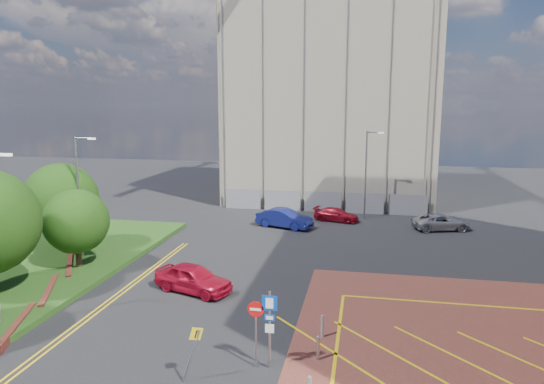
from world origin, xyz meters
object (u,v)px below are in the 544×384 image
(lamp_left_far, at_px, (80,192))
(car_blue_back, at_px, (284,218))
(warning_sign, at_px, (193,348))
(lamp_back, at_px, (367,171))
(car_red_back, at_px, (336,215))
(tree_c, at_px, (76,221))
(tree_d, at_px, (61,200))
(car_silver_back, at_px, (441,222))
(car_red_left, at_px, (193,278))
(sign_cluster, at_px, (264,322))

(lamp_left_far, bearing_deg, car_blue_back, 43.79)
(warning_sign, bearing_deg, lamp_back, 77.83)
(lamp_left_far, bearing_deg, car_red_back, 42.16)
(warning_sign, xyz_separation_m, car_blue_back, (-0.59, 23.83, -0.64))
(car_blue_back, relative_size, car_red_back, 1.19)
(warning_sign, bearing_deg, car_blue_back, 91.41)
(tree_c, relative_size, lamp_back, 0.61)
(tree_d, bearing_deg, car_blue_back, 36.59)
(car_silver_back, bearing_deg, car_red_left, 121.55)
(car_red_back, height_order, car_silver_back, car_silver_back)
(tree_c, xyz_separation_m, lamp_left_far, (-0.92, 2.00, 1.47))
(car_silver_back, bearing_deg, car_red_back, 64.72)
(warning_sign, height_order, car_silver_back, warning_sign)
(tree_d, height_order, warning_sign, tree_d)
(car_red_left, bearing_deg, lamp_back, -6.47)
(lamp_back, relative_size, warning_sign, 3.57)
(car_red_left, distance_m, car_silver_back, 22.99)
(lamp_back, height_order, sign_cluster, lamp_back)
(tree_c, bearing_deg, lamp_back, 45.68)
(lamp_left_far, height_order, car_red_back, lamp_left_far)
(car_silver_back, bearing_deg, sign_cluster, 141.52)
(warning_sign, distance_m, car_silver_back, 28.40)
(car_red_back, relative_size, car_silver_back, 0.86)
(lamp_left_far, xyz_separation_m, car_silver_back, (24.72, 12.99, -4.01))
(lamp_back, height_order, warning_sign, lamp_back)
(car_silver_back, bearing_deg, lamp_back, 48.34)
(tree_c, distance_m, tree_d, 4.30)
(car_blue_back, bearing_deg, lamp_left_far, 151.68)
(tree_c, bearing_deg, car_blue_back, 50.77)
(car_red_back, bearing_deg, car_red_left, 173.85)
(warning_sign, relative_size, car_blue_back, 0.47)
(tree_c, bearing_deg, car_silver_back, 32.20)
(tree_d, distance_m, car_red_left, 12.66)
(tree_c, xyz_separation_m, car_blue_back, (10.84, 13.27, -2.40))
(tree_d, height_order, lamp_left_far, lamp_left_far)
(car_red_back, bearing_deg, tree_d, 140.83)
(lamp_left_far, height_order, car_blue_back, lamp_left_far)
(warning_sign, height_order, car_red_left, warning_sign)
(car_red_left, height_order, car_blue_back, car_blue_back)
(tree_d, distance_m, car_red_back, 22.73)
(tree_d, distance_m, sign_cluster, 20.74)
(lamp_left_far, bearing_deg, sign_cluster, -36.82)
(tree_d, xyz_separation_m, sign_cluster, (16.80, -12.02, -1.92))
(sign_cluster, bearing_deg, car_blue_back, 97.56)
(car_silver_back, bearing_deg, car_blue_back, 81.70)
(tree_c, distance_m, car_red_left, 8.81)
(sign_cluster, xyz_separation_m, warning_sign, (-2.37, -1.54, -0.52))
(car_blue_back, bearing_deg, sign_cluster, -154.55)
(warning_sign, height_order, car_blue_back, warning_sign)
(car_blue_back, distance_m, car_red_back, 5.27)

